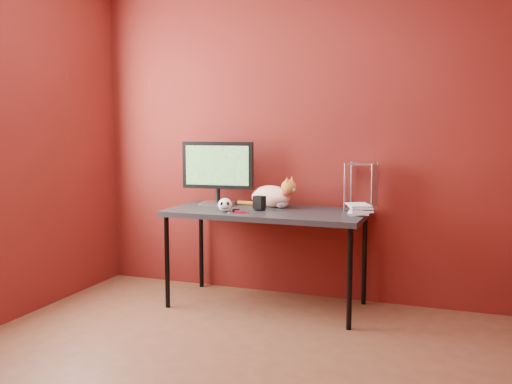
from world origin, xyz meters
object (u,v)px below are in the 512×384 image
(skull_mug, at_px, (225,205))
(book_stack, at_px, (351,156))
(monitor, at_px, (218,170))
(desk, at_px, (267,217))
(speaker, at_px, (259,204))
(cat, at_px, (272,196))

(skull_mug, height_order, book_stack, book_stack)
(monitor, distance_m, book_stack, 1.11)
(skull_mug, relative_size, book_stack, 0.13)
(desk, relative_size, skull_mug, 13.40)
(desk, bearing_deg, speaker, -147.10)
(monitor, bearing_deg, book_stack, -11.68)
(skull_mug, bearing_deg, speaker, 16.89)
(cat, height_order, skull_mug, cat)
(desk, distance_m, speaker, 0.12)
(cat, distance_m, book_stack, 0.74)
(cat, height_order, book_stack, book_stack)
(speaker, relative_size, book_stack, 0.13)
(monitor, bearing_deg, desk, -22.94)
(speaker, bearing_deg, monitor, 170.80)
(skull_mug, relative_size, speaker, 1.02)
(speaker, bearing_deg, skull_mug, -129.90)
(skull_mug, bearing_deg, cat, 36.50)
(desk, xyz_separation_m, skull_mug, (-0.26, -0.19, 0.10))
(monitor, distance_m, cat, 0.49)
(cat, relative_size, book_stack, 0.62)
(cat, bearing_deg, monitor, -151.66)
(monitor, height_order, cat, monitor)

